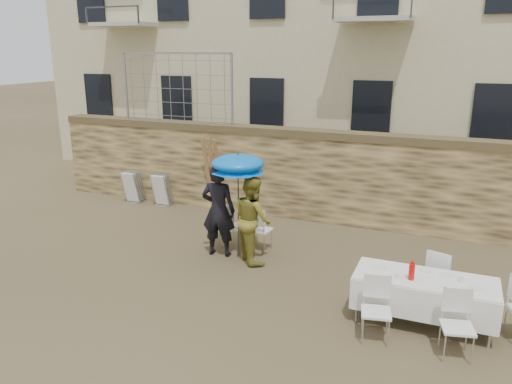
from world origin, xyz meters
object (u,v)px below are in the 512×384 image
at_px(woman_dress, 253,219).
at_px(chair_stack_right, 165,188).
at_px(umbrella, 238,167).
at_px(couple_chair_left, 230,224).
at_px(soda_bottle, 412,272).
at_px(table_chair_back, 440,276).
at_px(man_suit, 218,210).
at_px(chair_stack_left, 137,185).
at_px(banquet_table, 425,280).
at_px(table_chair_front_left, 376,311).
at_px(table_chair_front_right, 458,326).
at_px(couple_chair_right, 260,229).

xyz_separation_m(woman_dress, chair_stack_right, (-3.66, 2.54, -0.42)).
height_order(umbrella, couple_chair_left, umbrella).
relative_size(soda_bottle, table_chair_back, 0.27).
bearing_deg(man_suit, chair_stack_right, -48.15).
bearing_deg(chair_stack_left, banquet_table, -25.39).
relative_size(table_chair_front_left, table_chair_front_right, 1.00).
distance_m(couple_chair_right, chair_stack_left, 4.92).
bearing_deg(chair_stack_right, umbrella, -36.40).
distance_m(couple_chair_left, chair_stack_right, 3.52).
xyz_separation_m(man_suit, woman_dress, (0.75, 0.00, -0.08)).
bearing_deg(table_chair_front_left, couple_chair_left, 132.77).
distance_m(umbrella, couple_chair_left, 1.53).
distance_m(woman_dress, chair_stack_right, 4.47).
bearing_deg(soda_bottle, couple_chair_left, 153.84).
bearing_deg(woman_dress, chair_stack_left, 15.65).
bearing_deg(man_suit, umbrella, -172.99).
relative_size(umbrella, chair_stack_right, 2.18).
distance_m(table_chair_front_left, table_chair_front_right, 1.10).
height_order(couple_chair_right, chair_stack_left, couple_chair_right).
height_order(umbrella, table_chair_front_left, umbrella).
xyz_separation_m(table_chair_front_left, chair_stack_left, (-7.32, 4.51, -0.02)).
distance_m(umbrella, table_chair_back, 4.19).
distance_m(umbrella, chair_stack_left, 5.07).
xyz_separation_m(woman_dress, banquet_table, (3.36, -1.22, -0.15)).
relative_size(table_chair_back, chair_stack_left, 1.04).
relative_size(man_suit, table_chair_back, 2.00).
distance_m(couple_chair_left, table_chair_front_right, 5.26).
bearing_deg(chair_stack_right, banquet_table, -28.17).
bearing_deg(couple_chair_left, soda_bottle, 158.07).
xyz_separation_m(table_chair_front_left, chair_stack_right, (-6.42, 4.51, -0.02)).
height_order(table_chair_front_left, chair_stack_right, table_chair_front_left).
distance_m(couple_chair_left, soda_bottle, 4.38).
height_order(man_suit, woman_dress, man_suit).
xyz_separation_m(woman_dress, umbrella, (-0.35, 0.10, 1.01)).
distance_m(couple_chair_left, banquet_table, 4.49).
distance_m(couple_chair_right, table_chair_back, 3.74).
xyz_separation_m(couple_chair_left, table_chair_front_right, (4.61, -2.52, 0.00)).
bearing_deg(soda_bottle, table_chair_front_left, -123.69).
bearing_deg(table_chair_front_right, banquet_table, 110.49).
bearing_deg(woman_dress, couple_chair_right, -40.05).
height_order(table_chair_front_left, chair_stack_left, table_chair_front_left).
bearing_deg(couple_chair_left, umbrella, 135.87).
relative_size(table_chair_front_right, table_chair_back, 1.00).
bearing_deg(table_chair_front_right, man_suit, 143.65).
bearing_deg(table_chair_back, chair_stack_left, -3.54).
bearing_deg(couple_chair_right, chair_stack_left, -17.02).
xyz_separation_m(soda_bottle, table_chair_back, (0.40, 0.95, -0.43)).
distance_m(man_suit, banquet_table, 4.30).
bearing_deg(soda_bottle, woman_dress, 156.54).
xyz_separation_m(table_chair_front_left, table_chair_back, (0.80, 1.55, 0.00)).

